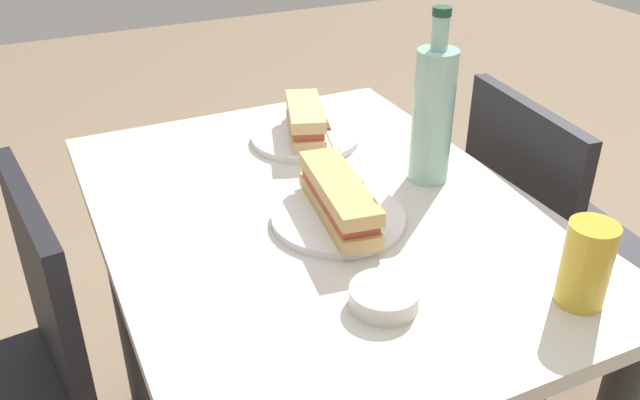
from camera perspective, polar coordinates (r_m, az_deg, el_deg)
dining_table at (r=1.29m, az=-0.00°, el=-5.91°), size 1.01×0.75×0.75m
chair_far at (r=1.64m, az=18.27°, el=-3.93°), size 0.43×0.43×0.86m
chair_near at (r=1.33m, az=-24.71°, el=-14.69°), size 0.44×0.44×0.86m
plate_near at (r=1.17m, az=1.55°, el=-1.55°), size 0.23×0.23×0.01m
baguette_sandwich_near at (r=1.15m, az=1.58°, el=0.21°), size 0.26×0.10×0.07m
knife_near at (r=1.19m, az=3.89°, el=-0.44°), size 0.17×0.08×0.01m
plate_far at (r=1.47m, az=-1.23°, el=5.23°), size 0.23×0.23×0.01m
baguette_sandwich_far at (r=1.45m, az=-1.25°, el=6.72°), size 0.20×0.13×0.07m
knife_far at (r=1.48m, az=0.72°, el=5.88°), size 0.18×0.06×0.01m
water_bottle at (r=1.28m, az=9.46°, el=7.17°), size 0.08×0.08×0.33m
beer_glass at (r=1.03m, az=21.42°, el=-5.03°), size 0.07×0.07×0.13m
olive_bowl at (r=0.99m, az=5.41°, el=-8.08°), size 0.10×0.10×0.03m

